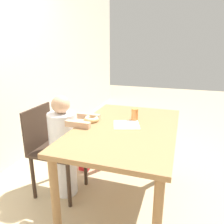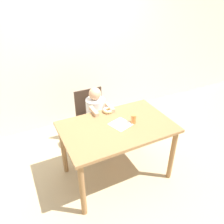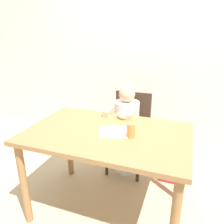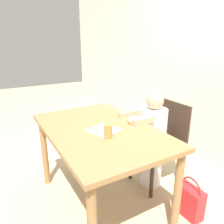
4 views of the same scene
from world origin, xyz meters
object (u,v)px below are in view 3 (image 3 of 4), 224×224
object	(u,v)px
donut	(124,115)
cup	(131,130)
chair	(129,130)
child_figure	(126,132)
handbag	(172,169)

from	to	relation	value
donut	cup	distance (m)	0.39
chair	cup	size ratio (longest dim) A/B	8.11
child_figure	cup	bearing A→B (deg)	-71.06
child_figure	cup	size ratio (longest dim) A/B	9.34
child_figure	handbag	world-z (taller)	child_figure
chair	handbag	xyz separation A→B (m)	(0.51, -0.12, -0.32)
handbag	chair	bearing A→B (deg)	167.15
donut	handbag	size ratio (longest dim) A/B	0.36
cup	child_figure	bearing A→B (deg)	108.94
chair	child_figure	bearing A→B (deg)	-90.00
chair	cup	bearing A→B (deg)	-74.03
donut	handbag	bearing A→B (deg)	30.90
donut	cup	xyz separation A→B (m)	(0.16, -0.36, 0.03)
child_figure	handbag	distance (m)	0.62
donut	cup	size ratio (longest dim) A/B	1.25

